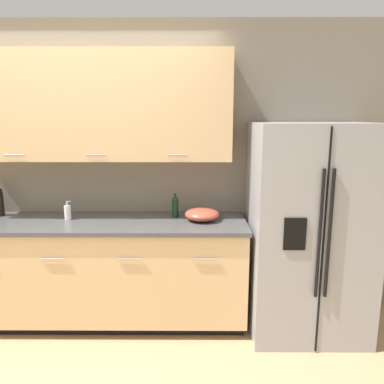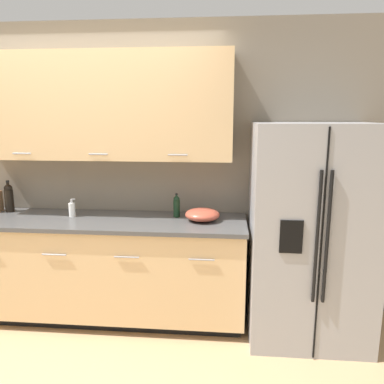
# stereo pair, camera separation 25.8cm
# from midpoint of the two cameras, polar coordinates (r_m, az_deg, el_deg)

# --- Properties ---
(wall_back) EXTENTS (10.00, 0.39, 2.60)m
(wall_back) POSITION_cam_midpoint_polar(r_m,az_deg,el_deg) (3.50, -12.79, 6.26)
(wall_back) COLOR gray
(wall_back) RESTS_ON ground_plane
(counter_unit) EXTENTS (2.48, 0.64, 0.92)m
(counter_unit) POSITION_cam_midpoint_polar(r_m,az_deg,el_deg) (3.44, -11.07, -11.33)
(counter_unit) COLOR black
(counter_unit) RESTS_ON ground_plane
(refrigerator) EXTENTS (0.93, 0.80, 1.74)m
(refrigerator) POSITION_cam_midpoint_polar(r_m,az_deg,el_deg) (3.20, 19.66, -5.88)
(refrigerator) COLOR #9E9EA0
(refrigerator) RESTS_ON ground_plane
(wine_bottle) EXTENTS (0.08, 0.08, 0.29)m
(wine_bottle) POSITION_cam_midpoint_polar(r_m,az_deg,el_deg) (3.77, -24.38, -0.76)
(wine_bottle) COLOR black
(wine_bottle) RESTS_ON counter_unit
(soap_dispenser) EXTENTS (0.06, 0.06, 0.16)m
(soap_dispenser) POSITION_cam_midpoint_polar(r_m,az_deg,el_deg) (3.41, -15.78, -2.59)
(soap_dispenser) COLOR white
(soap_dispenser) RESTS_ON counter_unit
(oil_bottle) EXTENTS (0.06, 0.06, 0.21)m
(oil_bottle) POSITION_cam_midpoint_polar(r_m,az_deg,el_deg) (3.26, -0.10, -2.16)
(oil_bottle) COLOR black
(oil_bottle) RESTS_ON counter_unit
(mixing_bowl) EXTENTS (0.29, 0.29, 0.10)m
(mixing_bowl) POSITION_cam_midpoint_polar(r_m,az_deg,el_deg) (3.17, 3.92, -3.47)
(mixing_bowl) COLOR #B24C38
(mixing_bowl) RESTS_ON counter_unit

